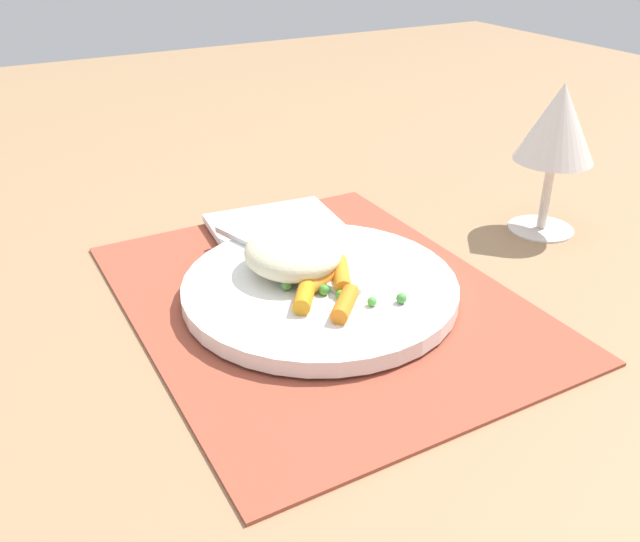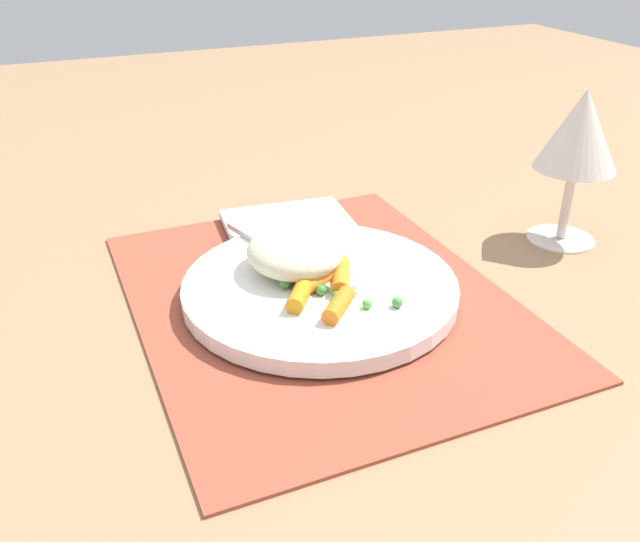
{
  "view_description": "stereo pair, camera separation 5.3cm",
  "coord_description": "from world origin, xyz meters",
  "px_view_note": "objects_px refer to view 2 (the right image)",
  "views": [
    {
      "loc": [
        0.46,
        -0.26,
        0.32
      ],
      "look_at": [
        0.0,
        0.0,
        0.03
      ],
      "focal_mm": 38.29,
      "sensor_mm": 36.0,
      "label": 1
    },
    {
      "loc": [
        0.49,
        -0.21,
        0.32
      ],
      "look_at": [
        0.0,
        0.0,
        0.03
      ],
      "focal_mm": 38.29,
      "sensor_mm": 36.0,
      "label": 2
    }
  ],
  "objects_px": {
    "fork": "(298,265)",
    "wine_glass": "(580,135)",
    "napkin": "(287,222)",
    "carrot_portion": "(327,288)",
    "rice_mound": "(295,252)",
    "plate": "(320,288)"
  },
  "relations": [
    {
      "from": "fork",
      "to": "wine_glass",
      "type": "height_order",
      "value": "wine_glass"
    },
    {
      "from": "napkin",
      "to": "carrot_portion",
      "type": "bearing_deg",
      "value": -9.83
    },
    {
      "from": "carrot_portion",
      "to": "fork",
      "type": "distance_m",
      "value": 0.06
    },
    {
      "from": "rice_mound",
      "to": "wine_glass",
      "type": "height_order",
      "value": "wine_glass"
    },
    {
      "from": "napkin",
      "to": "wine_glass",
      "type": "bearing_deg",
      "value": 62.23
    },
    {
      "from": "fork",
      "to": "napkin",
      "type": "bearing_deg",
      "value": 163.74
    },
    {
      "from": "carrot_portion",
      "to": "wine_glass",
      "type": "bearing_deg",
      "value": 97.88
    },
    {
      "from": "plate",
      "to": "fork",
      "type": "xyz_separation_m",
      "value": [
        -0.03,
        -0.01,
        0.01
      ]
    },
    {
      "from": "plate",
      "to": "carrot_portion",
      "type": "xyz_separation_m",
      "value": [
        0.03,
        -0.0,
        0.01
      ]
    },
    {
      "from": "carrot_portion",
      "to": "fork",
      "type": "height_order",
      "value": "carrot_portion"
    },
    {
      "from": "wine_glass",
      "to": "plate",
      "type": "bearing_deg",
      "value": -86.95
    },
    {
      "from": "carrot_portion",
      "to": "fork",
      "type": "relative_size",
      "value": 0.49
    },
    {
      "from": "plate",
      "to": "napkin",
      "type": "bearing_deg",
      "value": 170.21
    },
    {
      "from": "rice_mound",
      "to": "napkin",
      "type": "xyz_separation_m",
      "value": [
        -0.12,
        0.04,
        -0.03
      ]
    },
    {
      "from": "rice_mound",
      "to": "wine_glass",
      "type": "relative_size",
      "value": 0.57
    },
    {
      "from": "fork",
      "to": "wine_glass",
      "type": "bearing_deg",
      "value": 86.97
    },
    {
      "from": "wine_glass",
      "to": "napkin",
      "type": "bearing_deg",
      "value": -117.77
    },
    {
      "from": "fork",
      "to": "napkin",
      "type": "xyz_separation_m",
      "value": [
        -0.12,
        0.04,
        -0.01
      ]
    },
    {
      "from": "plate",
      "to": "carrot_portion",
      "type": "relative_size",
      "value": 2.71
    },
    {
      "from": "rice_mound",
      "to": "fork",
      "type": "height_order",
      "value": "rice_mound"
    },
    {
      "from": "rice_mound",
      "to": "napkin",
      "type": "bearing_deg",
      "value": 162.57
    },
    {
      "from": "plate",
      "to": "fork",
      "type": "bearing_deg",
      "value": -163.57
    }
  ]
}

